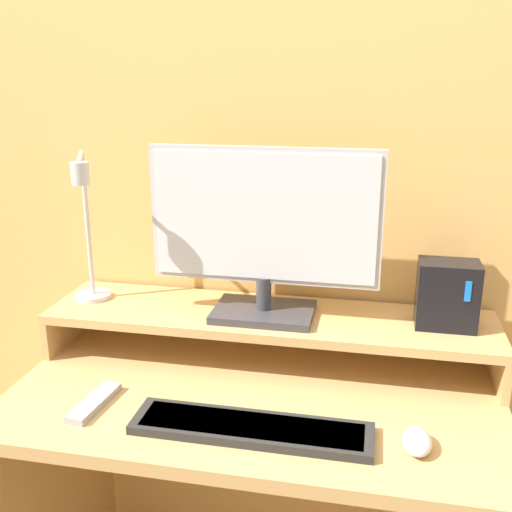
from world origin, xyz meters
TOP-DOWN VIEW (x-y plane):
  - wall_back at (0.00, 0.63)m, footprint 6.00×0.05m
  - desk at (0.00, 0.30)m, footprint 1.09×0.59m
  - monitor_shelf at (0.00, 0.46)m, footprint 1.09×0.26m
  - monitor at (-0.01, 0.45)m, footprint 0.54×0.17m
  - desk_lamp at (-0.44, 0.42)m, footprint 0.13×0.21m
  - router_dock at (0.41, 0.47)m, footprint 0.14×0.09m
  - keyboard at (0.03, 0.13)m, footprint 0.48×0.12m
  - mouse at (0.34, 0.14)m, footprint 0.05×0.09m
  - remote_control at (-0.32, 0.16)m, footprint 0.06×0.16m

SIDE VIEW (x-z plane):
  - desk at x=0.00m, z-range 0.15..0.91m
  - remote_control at x=-0.32m, z-range 0.76..0.78m
  - keyboard at x=0.03m, z-range 0.77..0.78m
  - mouse at x=0.34m, z-range 0.76..0.80m
  - monitor_shelf at x=0.00m, z-range 0.81..0.92m
  - router_dock at x=0.41m, z-range 0.88..1.04m
  - desk_lamp at x=-0.44m, z-range 0.88..1.26m
  - monitor at x=-0.01m, z-range 0.89..1.30m
  - wall_back at x=0.00m, z-range 0.00..2.50m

